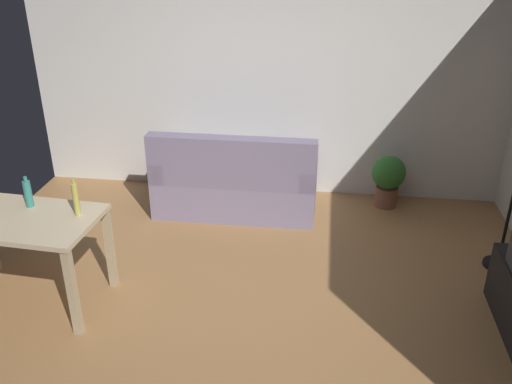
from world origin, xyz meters
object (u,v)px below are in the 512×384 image
bottle_tall (28,193)px  desk (20,229)px  bottle_squat (76,199)px  potted_plant (388,178)px  couch (236,183)px

bottle_tall → desk: bearing=-93.9°
bottle_squat → potted_plant: bearing=38.2°
desk → bottle_tall: bottle_tall is taller
bottle_tall → couch: bearing=49.4°
couch → desk: couch is taller
couch → potted_plant: size_ratio=2.94×
bottle_squat → couch: bearing=60.9°
couch → bottle_squat: (-0.94, -1.68, 0.59)m
couch → bottle_tall: 2.18m
desk → potted_plant: 3.65m
bottle_tall → bottle_squat: bottle_squat is taller
desk → bottle_squat: size_ratio=4.17×
bottle_tall → bottle_squat: size_ratio=0.86×
bottle_tall → bottle_squat: bearing=-11.0°
couch → potted_plant: bearing=-168.9°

